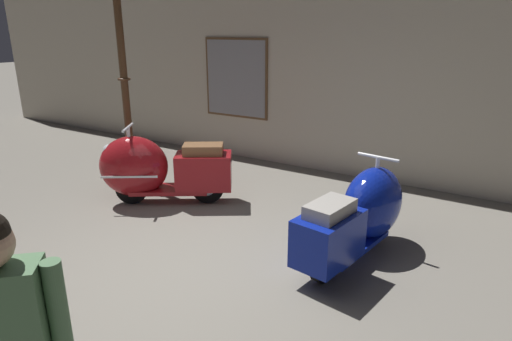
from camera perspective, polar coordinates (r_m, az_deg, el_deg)
The scene contains 5 objects.
ground_plane at distance 4.47m, azimuth -9.84°, elevation -13.14°, with size 60.00×60.00×0.00m, color slate.
showroom_back_wall at distance 7.20m, azimuth 10.67°, elevation 13.06°, with size 18.00×0.24×3.42m.
scooter_0 at distance 6.04m, azimuth -13.09°, elevation 0.21°, with size 1.76×1.40×1.09m.
scooter_1 at distance 4.65m, azimuth 13.58°, elevation -5.57°, with size 0.73×1.75×1.04m.
lamppost at distance 6.78m, azimuth -17.10°, elevation 12.83°, with size 0.31×0.31×3.06m.
Camera 1 is at (2.63, -2.80, 2.30)m, focal length 30.41 mm.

